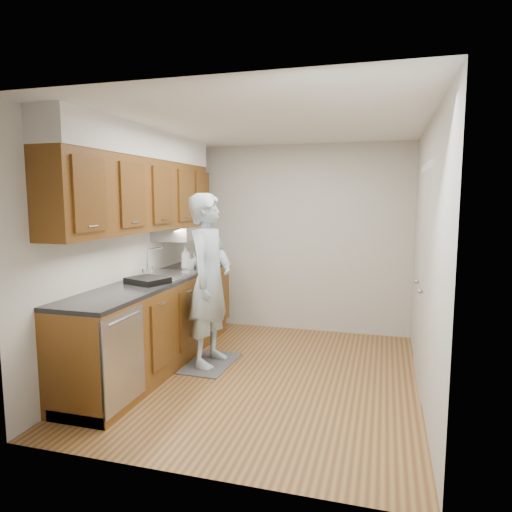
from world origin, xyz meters
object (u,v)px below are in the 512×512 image
Objects in this scene: person at (210,269)px; soap_bottle_b at (189,261)px; soap_bottle_a at (186,257)px; dish_rack at (148,280)px; soap_bottle_c at (193,260)px; steel_can at (199,265)px.

person is 0.73m from soap_bottle_b.
dish_rack is (-0.00, -0.92, -0.12)m from soap_bottle_a.
soap_bottle_c is (-0.03, 0.19, -0.00)m from soap_bottle_b.
person is 6.93× the size of soap_bottle_a.
soap_bottle_a reaches higher than soap_bottle_c.
person reaches higher than soap_bottle_b.
soap_bottle_a reaches higher than steel_can.
steel_can is at bearing -1.87° from soap_bottle_a.
dish_rack is (-0.17, -0.91, -0.03)m from steel_can.
soap_bottle_a is 2.41× the size of steel_can.
steel_can is (0.14, -0.03, -0.03)m from soap_bottle_b.
soap_bottle_a is at bearing 46.96° from person.
person is at bearing -56.58° from steel_can.
soap_bottle_b reaches higher than steel_can.
soap_bottle_c is 0.28m from steel_can.
person is at bearing -45.62° from soap_bottle_a.
soap_bottle_b is 0.51× the size of dish_rack.
soap_bottle_c reaches higher than steel_can.
soap_bottle_b is 1.54× the size of steel_can.
steel_can is 0.93m from dish_rack.
soap_bottle_a is 0.22m from soap_bottle_c.
soap_bottle_b is 0.19m from soap_bottle_c.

